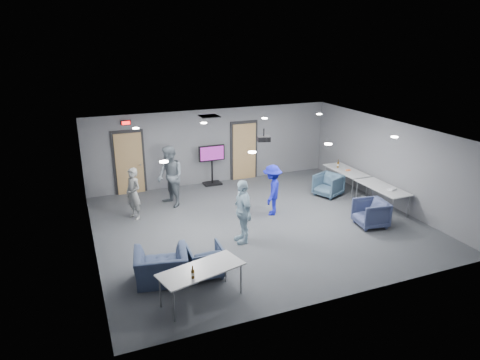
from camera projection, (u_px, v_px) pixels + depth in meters
name	position (u px, v px, depth m)	size (l,w,h in m)	color
floor	(258.00, 223.00, 12.37)	(9.00, 9.00, 0.00)	#36393E
ceiling	(259.00, 132.00, 11.50)	(9.00, 9.00, 0.00)	silver
wall_back	(213.00, 146.00, 15.44)	(9.00, 0.02, 2.70)	slate
wall_front	(343.00, 240.00, 8.43)	(9.00, 0.02, 2.70)	slate
wall_left	(89.00, 202.00, 10.33)	(0.02, 8.00, 2.70)	slate
wall_right	(388.00, 162.00, 13.54)	(0.02, 8.00, 2.70)	slate
door_left	(129.00, 163.00, 14.43)	(1.06, 0.17, 2.24)	black
door_right	(244.00, 151.00, 15.92)	(1.06, 0.17, 2.24)	black
exit_sign	(126.00, 123.00, 13.96)	(0.32, 0.08, 0.16)	black
hvac_diffuser	(209.00, 116.00, 13.78)	(0.60, 0.60, 0.03)	black
downlights	(259.00, 132.00, 11.50)	(6.18, 3.78, 0.02)	white
person_a	(133.00, 194.00, 12.48)	(0.57, 0.37, 1.55)	gray
person_b	(170.00, 177.00, 13.36)	(0.94, 0.74, 1.94)	slate
person_c	(243.00, 211.00, 11.04)	(1.00, 0.42, 1.71)	#A9C7DA
person_d	(272.00, 190.00, 12.78)	(1.00, 0.57, 1.55)	#1C22B8
chair_right_a	(328.00, 185.00, 14.40)	(0.80, 0.82, 0.75)	#3D556A
chair_right_c	(371.00, 213.00, 12.11)	(0.81, 0.84, 0.76)	#3C4568
chair_front_a	(205.00, 260.00, 9.63)	(0.76, 0.79, 0.72)	#3B4966
chair_front_b	(161.00, 267.00, 9.35)	(1.13, 0.99, 0.74)	#3B4867
table_right_a	(346.00, 171.00, 14.85)	(0.75, 1.79, 0.73)	#A5A7AA
table_right_b	(382.00, 188.00, 13.18)	(0.76, 1.83, 0.73)	#A5A7AA
table_front_left	(201.00, 271.00, 8.59)	(1.86, 1.14, 0.73)	#A5A7AA
bottle_front	(193.00, 274.00, 8.21)	(0.07, 0.07, 0.27)	#4E330D
bottle_right	(338.00, 165.00, 15.04)	(0.08, 0.08, 0.30)	#4E330D
snack_box	(348.00, 170.00, 14.75)	(0.16, 0.11, 0.04)	orange
wrapper	(392.00, 189.00, 12.90)	(0.23, 0.16, 0.05)	silver
tv_stand	(212.00, 163.00, 15.34)	(0.95, 0.45, 1.46)	black
projector	(264.00, 139.00, 12.04)	(0.43, 0.39, 0.36)	black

